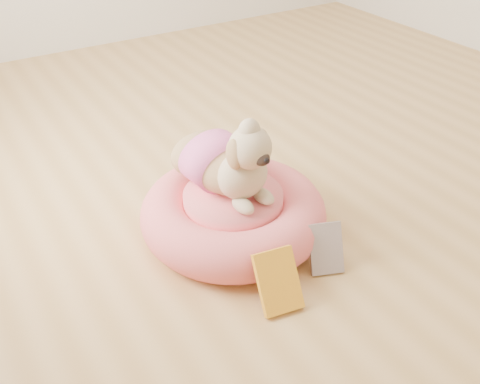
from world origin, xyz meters
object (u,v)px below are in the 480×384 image
dog (226,148)px  book_white (326,248)px  book_yellow (278,281)px  pet_bed (233,213)px

dog → book_white: size_ratio=2.58×
dog → book_yellow: (-0.07, -0.45, -0.27)m
pet_bed → dog: size_ratio=1.51×
dog → book_white: bearing=-72.3°
dog → book_white: dog is taller
book_yellow → book_white: book_yellow is taller
pet_bed → book_yellow: same height
pet_bed → book_yellow: size_ratio=3.42×
book_white → pet_bed: bearing=137.7°
book_white → book_yellow: bearing=-146.8°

